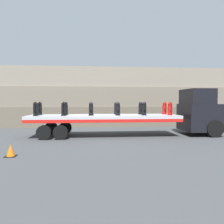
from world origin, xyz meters
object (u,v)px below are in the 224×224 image
Objects in this scene: fire_hydrant_black_far_3 at (116,108)px; fire_hydrant_black_near_4 at (144,109)px; fire_hydrant_black_far_0 at (40,109)px; fire_hydrant_black_near_1 at (64,109)px; flatbed_trailer at (97,119)px; fire_hydrant_black_far_4 at (141,108)px; fire_hydrant_black_near_2 at (91,109)px; fire_hydrant_red_near_5 at (170,109)px; fire_hydrant_black_near_0 at (35,109)px; fire_hydrant_black_far_1 at (66,109)px; truck_cab at (200,112)px; traffic_cone at (11,151)px; fire_hydrant_black_far_2 at (91,108)px; fire_hydrant_red_far_5 at (164,108)px; fire_hydrant_black_near_3 at (118,109)px.

fire_hydrant_black_far_3 is 2.04m from fire_hydrant_black_near_4.
fire_hydrant_black_far_0 is 1.00× the size of fire_hydrant_black_near_1.
flatbed_trailer is 11.34× the size of fire_hydrant_black_far_0.
fire_hydrant_black_far_0 is 1.00× the size of fire_hydrant_black_far_4.
fire_hydrant_black_far_0 is 3.60m from fire_hydrant_black_near_2.
fire_hydrant_black_far_4 is at bearing 0.00° from fire_hydrant_black_far_0.
fire_hydrant_red_near_5 is (1.71, -1.11, 0.00)m from fire_hydrant_black_far_4.
fire_hydrant_black_far_4 is at bearing 90.00° from fire_hydrant_black_near_4.
flatbed_trailer is 3.89m from fire_hydrant_black_near_0.
flatbed_trailer is 2.25m from fire_hydrant_black_near_1.
fire_hydrant_black_far_1 is (1.71, 1.11, 0.00)m from fire_hydrant_black_near_0.
fire_hydrant_black_near_2 is 5.14m from fire_hydrant_red_near_5.
truck_cab is at bearing 4.23° from fire_hydrant_black_near_2.
fire_hydrant_black_far_1 is (1.71, 0.00, 0.00)m from fire_hydrant_black_far_0.
fire_hydrant_black_near_1 is 3.60m from fire_hydrant_black_far_3.
fire_hydrant_black_near_2 is at bearing 180.00° from fire_hydrant_black_near_4.
fire_hydrant_black_far_0 is 1.74× the size of traffic_cone.
fire_hydrant_black_far_3 is (-5.79, 0.56, 0.27)m from truck_cab.
fire_hydrant_black_near_4 is 1.11m from fire_hydrant_black_far_4.
fire_hydrant_black_near_2 is at bearing 0.00° from fire_hydrant_black_near_1.
truck_cab is at bearing -4.23° from fire_hydrant_black_far_2.
fire_hydrant_red_far_5 is (5.14, 0.00, 0.00)m from fire_hydrant_black_far_2.
fire_hydrant_black_far_4 reaches higher than flatbed_trailer.
fire_hydrant_black_near_0 is 5.14m from fire_hydrant_black_near_3.
fire_hydrant_black_near_1 and fire_hydrant_black_far_2 have the same top height.
fire_hydrant_black_far_0 is at bearing 172.62° from fire_hydrant_red_near_5.
traffic_cone is at bearing -105.61° from fire_hydrant_black_far_1.
truck_cab reaches higher than fire_hydrant_black_far_4.
fire_hydrant_black_far_2 is (1.71, 0.00, 0.00)m from fire_hydrant_black_far_1.
fire_hydrant_black_far_4 is (6.86, 0.00, 0.00)m from fire_hydrant_black_far_0.
fire_hydrant_black_far_4 is at bearing 12.18° from fire_hydrant_black_near_1.
fire_hydrant_black_near_1 is at bearing -165.09° from flatbed_trailer.
fire_hydrant_black_far_3 is at bearing 22.44° from flatbed_trailer.
fire_hydrant_black_far_0 reaches higher than traffic_cone.
fire_hydrant_black_near_4 is 1.00× the size of fire_hydrant_red_far_5.
fire_hydrant_black_near_2 is 1.11m from fire_hydrant_black_far_2.
fire_hydrant_black_far_1 is 1.74× the size of traffic_cone.
flatbed_trailer is at bearing -14.91° from fire_hydrant_black_far_1.
fire_hydrant_black_far_3 and fire_hydrant_red_far_5 have the same top height.
fire_hydrant_black_far_4 is (0.00, 1.11, 0.00)m from fire_hydrant_black_near_4.
fire_hydrant_black_far_3 is at bearing 90.00° from fire_hydrant_black_near_3.
fire_hydrant_black_far_4 is at bearing 32.93° from fire_hydrant_black_near_3.
fire_hydrant_black_near_0 is at bearing -170.80° from fire_hydrant_black_far_4.
fire_hydrant_black_far_4 is (5.14, 0.00, 0.00)m from fire_hydrant_black_far_1.
fire_hydrant_black_far_1 is 5.14m from fire_hydrant_black_far_4.
fire_hydrant_black_far_1 is 5.26m from fire_hydrant_black_near_4.
fire_hydrant_black_far_4 is 8.94m from traffic_cone.
fire_hydrant_black_near_2 and fire_hydrant_black_far_4 have the same top height.
fire_hydrant_black_far_2 is 1.00× the size of fire_hydrant_black_far_3.
fire_hydrant_black_near_1 is at bearing -90.00° from fire_hydrant_black_far_1.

